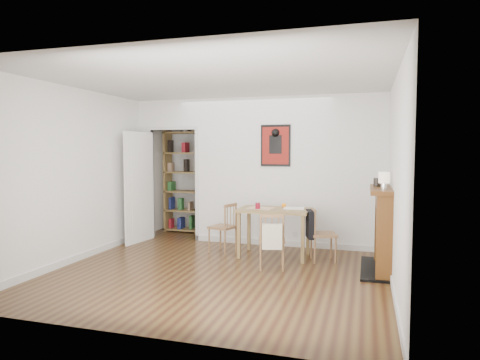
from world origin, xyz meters
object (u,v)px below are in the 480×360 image
(bookshelf, at_px, (186,182))
(mantel_lamp, at_px, (384,179))
(orange_fruit, at_px, (284,205))
(ceramic_jar_a, at_px, (377,182))
(chair_left, at_px, (223,228))
(chair_front, at_px, (272,240))
(ceramic_jar_b, at_px, (378,182))
(red_glass, at_px, (258,206))
(notebook, at_px, (294,208))
(dining_table, at_px, (274,214))
(chair_right, at_px, (322,234))
(fireplace, at_px, (384,227))

(bookshelf, distance_m, mantel_lamp, 4.35)
(orange_fruit, bearing_deg, ceramic_jar_a, -14.81)
(bookshelf, bearing_deg, chair_left, -48.98)
(chair_front, relative_size, mantel_lamp, 3.52)
(bookshelf, height_order, ceramic_jar_b, bookshelf)
(chair_front, xyz_separation_m, ceramic_jar_b, (1.42, 0.60, 0.80))
(red_glass, bearing_deg, orange_fruit, 34.52)
(chair_left, xyz_separation_m, notebook, (1.16, 0.08, 0.36))
(ceramic_jar_b, bearing_deg, dining_table, 176.36)
(ceramic_jar_a, bearing_deg, red_glass, 176.21)
(dining_table, height_order, red_glass, red_glass)
(dining_table, bearing_deg, chair_front, -80.67)
(chair_left, height_order, chair_front, chair_left)
(chair_left, bearing_deg, mantel_lamp, -15.15)
(dining_table, xyz_separation_m, chair_right, (0.76, -0.09, -0.25))
(notebook, xyz_separation_m, ceramic_jar_b, (1.24, -0.19, 0.44))
(fireplace, bearing_deg, chair_right, 162.88)
(chair_left, distance_m, ceramic_jar_b, 2.53)
(red_glass, xyz_separation_m, notebook, (0.54, 0.20, -0.04))
(dining_table, xyz_separation_m, orange_fruit, (0.12, 0.15, 0.13))
(mantel_lamp, bearing_deg, bookshelf, 150.14)
(orange_fruit, bearing_deg, fireplace, -18.74)
(bookshelf, relative_size, orange_fruit, 26.88)
(bookshelf, height_order, fireplace, bookshelf)
(chair_right, distance_m, notebook, 0.61)
(fireplace, height_order, red_glass, fireplace)
(chair_right, distance_m, chair_front, 0.89)
(red_glass, distance_m, mantel_lamp, 1.99)
(bookshelf, distance_m, ceramic_jar_b, 4.04)
(notebook, bearing_deg, orange_fruit, 161.96)
(red_glass, height_order, ceramic_jar_a, ceramic_jar_a)
(bookshelf, height_order, notebook, bookshelf)
(bookshelf, bearing_deg, orange_fruit, -30.77)
(red_glass, relative_size, ceramic_jar_b, 1.02)
(dining_table, relative_size, red_glass, 11.36)
(chair_front, relative_size, ceramic_jar_a, 6.69)
(chair_right, bearing_deg, dining_table, 173.30)
(ceramic_jar_b, bearing_deg, notebook, 171.07)
(notebook, height_order, mantel_lamp, mantel_lamp)
(chair_left, height_order, orange_fruit, orange_fruit)
(chair_front, distance_m, mantel_lamp, 1.73)
(chair_right, relative_size, chair_front, 1.00)
(chair_right, distance_m, ceramic_jar_a, 1.12)
(chair_front, height_order, notebook, chair_front)
(orange_fruit, height_order, mantel_lamp, mantel_lamp)
(ceramic_jar_b, bearing_deg, ceramic_jar_a, -94.84)
(chair_front, bearing_deg, ceramic_jar_b, 23.08)
(red_glass, bearing_deg, bookshelf, 139.94)
(red_glass, height_order, orange_fruit, red_glass)
(bookshelf, distance_m, fireplace, 4.24)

